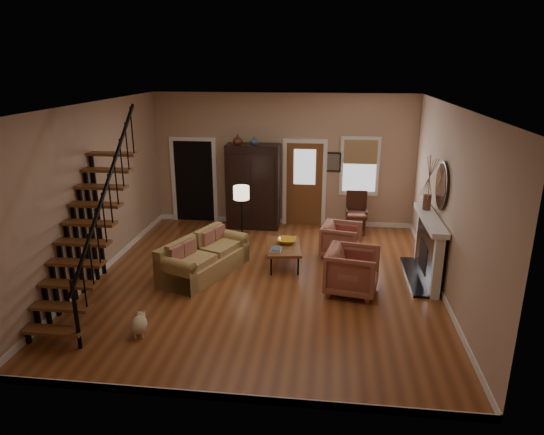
# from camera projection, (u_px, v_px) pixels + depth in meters

# --- Properties ---
(room) EXTENTS (7.00, 7.33, 3.30)m
(room) POSITION_uv_depth(u_px,v_px,m) (256.00, 182.00, 10.54)
(room) COLOR brown
(room) RESTS_ON ground
(staircase) EXTENTS (0.94, 2.80, 3.20)m
(staircase) POSITION_uv_depth(u_px,v_px,m) (84.00, 217.00, 7.89)
(staircase) COLOR brown
(staircase) RESTS_ON ground
(fireplace) EXTENTS (0.33, 1.95, 2.30)m
(fireplace) POSITION_uv_depth(u_px,v_px,m) (431.00, 242.00, 9.18)
(fireplace) COLOR black
(fireplace) RESTS_ON ground
(armoire) EXTENTS (1.30, 0.60, 2.10)m
(armoire) POSITION_uv_depth(u_px,v_px,m) (253.00, 186.00, 12.02)
(armoire) COLOR black
(armoire) RESTS_ON ground
(vase_a) EXTENTS (0.24, 0.24, 0.25)m
(vase_a) POSITION_uv_depth(u_px,v_px,m) (238.00, 140.00, 11.61)
(vase_a) COLOR #4C2619
(vase_a) RESTS_ON armoire
(vase_b) EXTENTS (0.20, 0.20, 0.21)m
(vase_b) POSITION_uv_depth(u_px,v_px,m) (254.00, 141.00, 11.57)
(vase_b) COLOR #334C60
(vase_b) RESTS_ON armoire
(sofa) EXTENTS (1.53, 2.14, 0.73)m
(sofa) POSITION_uv_depth(u_px,v_px,m) (204.00, 256.00, 9.49)
(sofa) COLOR #A8884C
(sofa) RESTS_ON ground
(coffee_table) EXTENTS (0.82, 1.22, 0.44)m
(coffee_table) POSITION_uv_depth(u_px,v_px,m) (283.00, 255.00, 9.93)
(coffee_table) COLOR brown
(coffee_table) RESTS_ON ground
(bowl) EXTENTS (0.39, 0.39, 0.10)m
(bowl) POSITION_uv_depth(u_px,v_px,m) (287.00, 241.00, 9.99)
(bowl) COLOR orange
(bowl) RESTS_ON coffee_table
(books) EXTENTS (0.21, 0.28, 0.05)m
(books) POSITION_uv_depth(u_px,v_px,m) (276.00, 249.00, 9.59)
(books) COLOR beige
(books) RESTS_ON coffee_table
(armchair_left) EXTENTS (1.06, 1.04, 0.83)m
(armchair_left) POSITION_uv_depth(u_px,v_px,m) (352.00, 271.00, 8.71)
(armchair_left) COLOR maroon
(armchair_left) RESTS_ON ground
(armchair_right) EXTENTS (0.94, 0.92, 0.73)m
(armchair_right) POSITION_uv_depth(u_px,v_px,m) (341.00, 240.00, 10.36)
(armchair_right) COLOR maroon
(armchair_right) RESTS_ON ground
(floor_lamp) EXTENTS (0.40, 0.40, 1.48)m
(floor_lamp) POSITION_uv_depth(u_px,v_px,m) (242.00, 219.00, 10.50)
(floor_lamp) COLOR black
(floor_lamp) RESTS_ON ground
(side_chair) EXTENTS (0.54, 0.54, 1.02)m
(side_chair) POSITION_uv_depth(u_px,v_px,m) (356.00, 213.00, 11.71)
(side_chair) COLOR #361C11
(side_chair) RESTS_ON ground
(dog) EXTENTS (0.35, 0.48, 0.31)m
(dog) POSITION_uv_depth(u_px,v_px,m) (139.00, 326.00, 7.40)
(dog) COLOR #CCB38B
(dog) RESTS_ON ground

